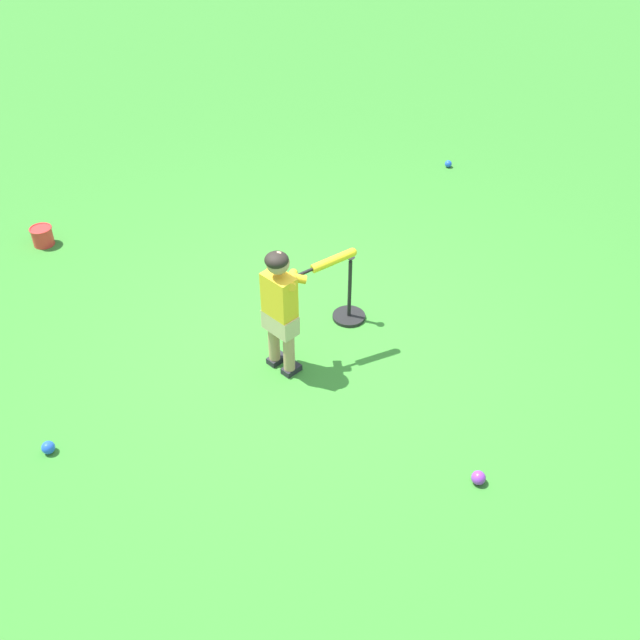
% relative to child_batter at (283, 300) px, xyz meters
% --- Properties ---
extents(ground_plane, '(40.00, 40.00, 0.00)m').
position_rel_child_batter_xyz_m(ground_plane, '(-0.28, 0.18, -0.65)').
color(ground_plane, '#38842D').
extents(child_batter, '(0.44, 0.75, 1.08)m').
position_rel_child_batter_xyz_m(child_batter, '(0.00, 0.00, 0.00)').
color(child_batter, '#232328').
rests_on(child_batter, ground).
extents(play_ball_near_batter, '(0.10, 0.10, 0.10)m').
position_rel_child_batter_xyz_m(play_ball_near_batter, '(1.32, 1.16, -0.60)').
color(play_ball_near_batter, purple).
rests_on(play_ball_near_batter, ground).
extents(play_ball_far_right, '(0.09, 0.09, 0.09)m').
position_rel_child_batter_xyz_m(play_ball_far_right, '(0.67, -1.71, -0.60)').
color(play_ball_far_right, blue).
rests_on(play_ball_far_right, ground).
extents(play_ball_center_lawn, '(0.08, 0.08, 0.08)m').
position_rel_child_batter_xyz_m(play_ball_center_lawn, '(-3.18, 2.18, -0.61)').
color(play_ball_center_lawn, blue).
rests_on(play_ball_center_lawn, ground).
extents(batting_tee, '(0.28, 0.28, 0.62)m').
position_rel_child_batter_xyz_m(batting_tee, '(-0.55, 0.59, -0.55)').
color(batting_tee, black).
rests_on(batting_tee, ground).
extents(toy_bucket, '(0.22, 0.22, 0.19)m').
position_rel_child_batter_xyz_m(toy_bucket, '(-2.08, -2.18, -0.55)').
color(toy_bucket, red).
rests_on(toy_bucket, ground).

